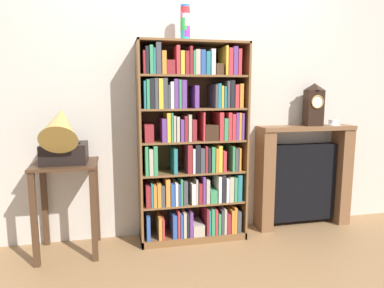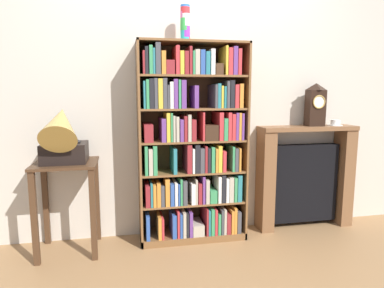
{
  "view_description": "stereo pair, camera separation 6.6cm",
  "coord_description": "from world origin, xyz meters",
  "px_view_note": "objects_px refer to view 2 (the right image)",
  "views": [
    {
      "loc": [
        -0.64,
        -2.77,
        1.3
      ],
      "look_at": [
        -0.0,
        0.09,
        0.86
      ],
      "focal_mm": 31.76,
      "sensor_mm": 36.0,
      "label": 1
    },
    {
      "loc": [
        -0.58,
        -2.78,
        1.3
      ],
      "look_at": [
        -0.0,
        0.09,
        0.86
      ],
      "focal_mm": 31.76,
      "sensor_mm": 36.0,
      "label": 2
    }
  ],
  "objects_px": {
    "bookshelf": "(193,147)",
    "mantel_clock": "(315,105)",
    "side_table_left": "(67,188)",
    "gramophone": "(62,135)",
    "fireplace_mantel": "(304,177)",
    "teacup_with_saucer": "(335,123)",
    "cup_stack": "(185,23)"
  },
  "relations": [
    {
      "from": "cup_stack",
      "to": "mantel_clock",
      "type": "relative_size",
      "value": 0.73
    },
    {
      "from": "side_table_left",
      "to": "teacup_with_saucer",
      "type": "distance_m",
      "value": 2.51
    },
    {
      "from": "gramophone",
      "to": "mantel_clock",
      "type": "bearing_deg",
      "value": 4.85
    },
    {
      "from": "side_table_left",
      "to": "gramophone",
      "type": "relative_size",
      "value": 1.42
    },
    {
      "from": "fireplace_mantel",
      "to": "teacup_with_saucer",
      "type": "height_order",
      "value": "teacup_with_saucer"
    },
    {
      "from": "side_table_left",
      "to": "fireplace_mantel",
      "type": "relative_size",
      "value": 0.76
    },
    {
      "from": "cup_stack",
      "to": "fireplace_mantel",
      "type": "xyz_separation_m",
      "value": [
        1.19,
        0.06,
        -1.38
      ]
    },
    {
      "from": "bookshelf",
      "to": "mantel_clock",
      "type": "relative_size",
      "value": 4.29
    },
    {
      "from": "teacup_with_saucer",
      "to": "mantel_clock",
      "type": "bearing_deg",
      "value": -179.43
    },
    {
      "from": "cup_stack",
      "to": "fireplace_mantel",
      "type": "bearing_deg",
      "value": 2.87
    },
    {
      "from": "gramophone",
      "to": "mantel_clock",
      "type": "distance_m",
      "value": 2.26
    },
    {
      "from": "bookshelf",
      "to": "cup_stack",
      "type": "xyz_separation_m",
      "value": [
        -0.07,
        0.01,
        1.04
      ]
    },
    {
      "from": "bookshelf",
      "to": "side_table_left",
      "type": "height_order",
      "value": "bookshelf"
    },
    {
      "from": "side_table_left",
      "to": "cup_stack",
      "type": "bearing_deg",
      "value": 4.03
    },
    {
      "from": "gramophone",
      "to": "side_table_left",
      "type": "bearing_deg",
      "value": 90.0
    },
    {
      "from": "gramophone",
      "to": "mantel_clock",
      "type": "relative_size",
      "value": 1.32
    },
    {
      "from": "fireplace_mantel",
      "to": "mantel_clock",
      "type": "xyz_separation_m",
      "value": [
        0.06,
        -0.02,
        0.7
      ]
    },
    {
      "from": "fireplace_mantel",
      "to": "bookshelf",
      "type": "bearing_deg",
      "value": -176.25
    },
    {
      "from": "bookshelf",
      "to": "mantel_clock",
      "type": "bearing_deg",
      "value": 2.6
    },
    {
      "from": "mantel_clock",
      "to": "teacup_with_saucer",
      "type": "xyz_separation_m",
      "value": [
        0.22,
        0.0,
        -0.18
      ]
    },
    {
      "from": "side_table_left",
      "to": "mantel_clock",
      "type": "xyz_separation_m",
      "value": [
        2.24,
        0.11,
        0.65
      ]
    },
    {
      "from": "side_table_left",
      "to": "gramophone",
      "type": "bearing_deg",
      "value": -90.0
    },
    {
      "from": "bookshelf",
      "to": "mantel_clock",
      "type": "xyz_separation_m",
      "value": [
        1.19,
        0.05,
        0.36
      ]
    },
    {
      "from": "fireplace_mantel",
      "to": "mantel_clock",
      "type": "relative_size",
      "value": 2.47
    },
    {
      "from": "cup_stack",
      "to": "gramophone",
      "type": "bearing_deg",
      "value": -171.37
    },
    {
      "from": "side_table_left",
      "to": "fireplace_mantel",
      "type": "distance_m",
      "value": 2.18
    },
    {
      "from": "teacup_with_saucer",
      "to": "gramophone",
      "type": "bearing_deg",
      "value": -175.53
    },
    {
      "from": "cup_stack",
      "to": "teacup_with_saucer",
      "type": "bearing_deg",
      "value": 1.64
    },
    {
      "from": "cup_stack",
      "to": "side_table_left",
      "type": "xyz_separation_m",
      "value": [
        -0.99,
        -0.07,
        -1.33
      ]
    },
    {
      "from": "side_table_left",
      "to": "mantel_clock",
      "type": "distance_m",
      "value": 2.34
    },
    {
      "from": "cup_stack",
      "to": "side_table_left",
      "type": "height_order",
      "value": "cup_stack"
    },
    {
      "from": "bookshelf",
      "to": "side_table_left",
      "type": "xyz_separation_m",
      "value": [
        -1.06,
        -0.06,
        -0.29
      ]
    }
  ]
}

